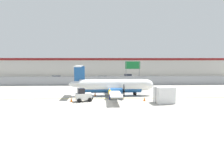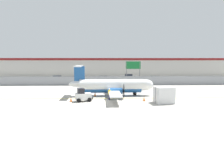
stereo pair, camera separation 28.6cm
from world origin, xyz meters
The scene contains 18 objects.
ground_plane centered at (0.00, 2.00, 0.00)m, with size 140.00×140.00×0.01m.
perimeter_fence centered at (0.00, 18.00, 1.12)m, with size 98.00×0.10×2.10m.
parking_lot_strip centered at (0.00, 29.50, 0.06)m, with size 98.00×17.00×0.12m.
background_building centered at (0.00, 47.99, 3.26)m, with size 91.00×8.10×6.50m.
commuter_airplane centered at (1.24, 4.46, 1.60)m, with size 13.90×16.03×4.92m.
baggage_tug centered at (-3.29, -0.02, 0.86)m, with size 2.55×1.92×1.88m.
ground_crew_worker centered at (0.45, 0.90, 0.95)m, with size 0.41×0.55×1.70m.
cargo_container centered at (7.87, -1.37, 1.10)m, with size 2.65×2.30×2.20m.
traffic_cone_near_left centered at (-1.83, 4.37, 0.31)m, with size 0.36×0.36×0.64m.
traffic_cone_near_right centered at (1.22, 6.12, 0.31)m, with size 0.36×0.36×0.64m.
traffic_cone_far_left centered at (5.43, -0.06, 0.31)m, with size 0.36×0.36×0.64m.
traffic_cone_far_right centered at (-4.98, -0.13, 0.31)m, with size 0.36×0.36×0.64m.
parked_car_0 centered at (-13.22, 25.77, 0.89)m, with size 4.39×2.45×1.58m.
parked_car_1 centered at (-7.44, 29.86, 0.89)m, with size 4.34×2.31×1.58m.
parked_car_2 centered at (-0.90, 23.71, 0.89)m, with size 4.33×2.28×1.58m.
parked_car_3 centered at (6.63, 30.90, 0.89)m, with size 4.31×2.23×1.58m.
parked_car_4 centered at (12.85, 23.75, 0.89)m, with size 4.22×2.04×1.58m.
highway_sign centered at (6.58, 19.97, 4.14)m, with size 3.60×0.14×5.50m.
Camera 2 is at (-0.07, -27.97, 5.86)m, focal length 32.00 mm.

